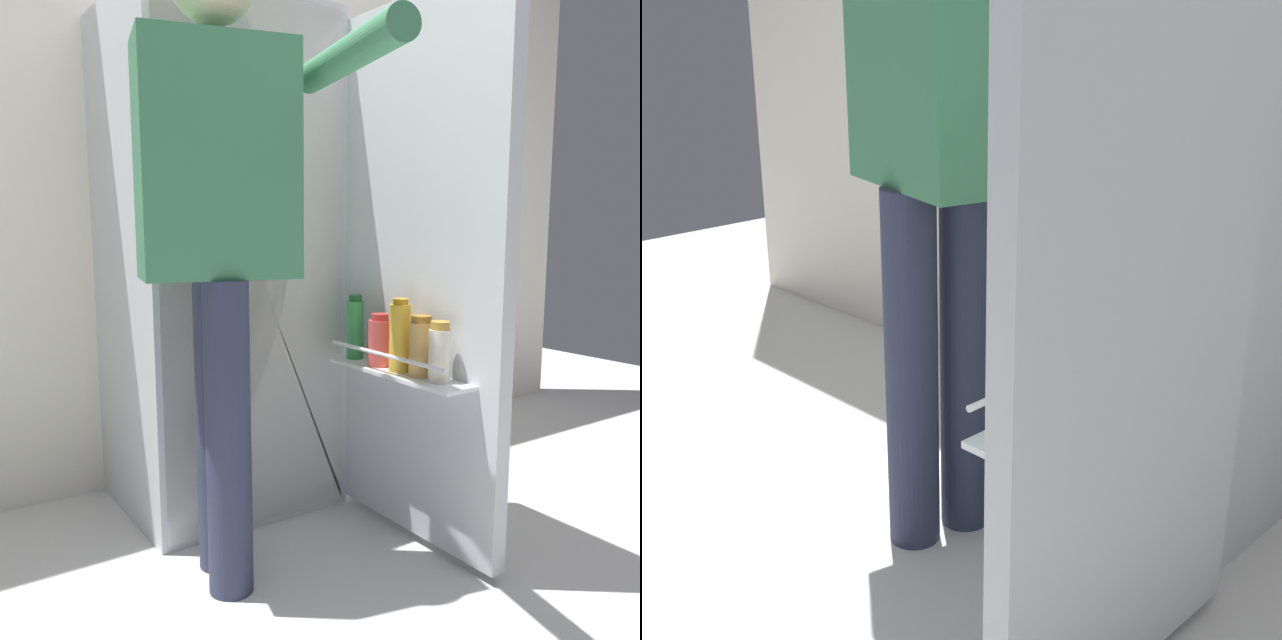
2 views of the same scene
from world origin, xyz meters
The scene contains 3 objects.
ground_plane centered at (0.00, 0.00, 0.00)m, with size 6.73×6.73×0.00m, color silver.
refrigerator centered at (0.03, 0.49, 0.84)m, with size 0.73×1.27×1.68m.
person centered at (-0.22, 0.03, 1.02)m, with size 0.55×0.78×1.69m.
Camera 2 is at (1.09, -1.23, 1.20)m, focal length 48.83 mm.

